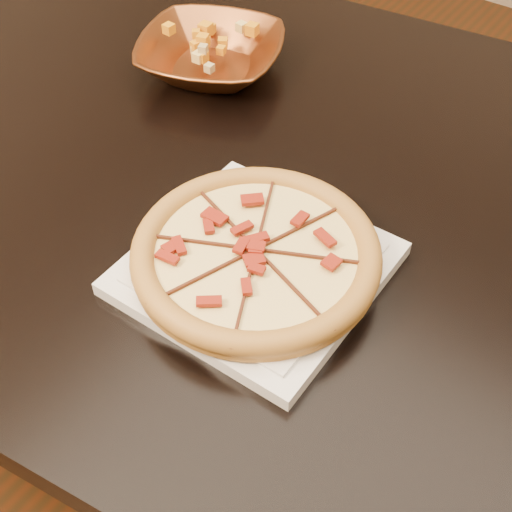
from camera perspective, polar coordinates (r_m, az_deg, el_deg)
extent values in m
cube|color=#3A1A0A|center=(1.58, 6.47, -14.27)|extent=(4.00, 4.00, 0.02)
cube|color=black|center=(0.98, 0.91, 5.96)|extent=(1.62, 1.14, 0.04)
cylinder|color=black|center=(1.81, -9.81, 11.92)|extent=(0.07, 0.07, 0.71)
cube|color=silver|center=(0.82, 0.00, -1.00)|extent=(0.27, 0.27, 0.02)
cube|color=silver|center=(0.82, 0.00, -0.48)|extent=(0.23, 0.23, 0.00)
cylinder|color=#AE7532|center=(0.81, 0.00, -0.10)|extent=(0.28, 0.28, 0.01)
torus|color=#AE7532|center=(0.80, 0.00, 0.29)|extent=(0.29, 0.29, 0.03)
cylinder|color=#E7DC8F|center=(0.81, 0.00, 0.24)|extent=(0.23, 0.23, 0.01)
cube|color=#3D190D|center=(0.80, 0.00, 0.49)|extent=(0.10, 0.27, 0.01)
cube|color=#3D190D|center=(0.80, 0.00, 0.49)|extent=(0.12, 0.26, 0.01)
cube|color=#3D190D|center=(0.80, 0.00, 0.49)|extent=(0.27, 0.10, 0.01)
cube|color=#3D190D|center=(0.80, 0.00, 0.49)|extent=(0.26, 0.12, 0.01)
cube|color=maroon|center=(0.79, 0.85, -0.24)|extent=(0.03, 0.02, 0.00)
cube|color=maroon|center=(0.78, 2.80, -0.79)|extent=(0.02, 0.01, 0.00)
cube|color=maroon|center=(0.79, 5.13, -0.37)|extent=(0.03, 0.02, 0.00)
cube|color=maroon|center=(0.80, 2.01, 0.76)|extent=(0.03, 0.03, 0.00)
cube|color=maroon|center=(0.82, 3.48, 1.80)|extent=(0.02, 0.03, 0.00)
cube|color=maroon|center=(0.84, 3.92, 3.44)|extent=(0.02, 0.03, 0.00)
cube|color=maroon|center=(0.82, 1.07, 2.28)|extent=(0.02, 0.03, 0.00)
cube|color=maroon|center=(0.84, 0.38, 3.69)|extent=(0.02, 0.03, 0.00)
cube|color=maroon|center=(0.86, -1.52, 4.76)|extent=(0.03, 0.03, 0.00)
cube|color=maroon|center=(0.83, -1.74, 2.44)|extent=(0.03, 0.02, 0.00)
cube|color=maroon|center=(0.83, -3.97, 2.65)|extent=(0.02, 0.01, 0.00)
cube|color=maroon|center=(0.80, -1.74, 0.98)|extent=(0.03, 0.02, 0.00)
cube|color=maroon|center=(0.80, -3.70, 0.41)|extent=(0.03, 0.03, 0.00)
cube|color=maroon|center=(0.78, -5.22, -1.10)|extent=(0.02, 0.03, 0.00)
cube|color=maroon|center=(0.78, -1.72, -0.60)|extent=(0.02, 0.03, 0.00)
cube|color=maroon|center=(0.76, -1.90, -2.28)|extent=(0.02, 0.03, 0.00)
cube|color=maroon|center=(0.74, -0.60, -4.13)|extent=(0.02, 0.03, 0.00)
cube|color=maroon|center=(0.77, 0.78, -1.49)|extent=(0.03, 0.03, 0.00)
imported|color=brown|center=(1.15, -3.63, 15.73)|extent=(0.29, 0.29, 0.05)
cube|color=tan|center=(1.13, -3.73, 17.51)|extent=(0.03, 0.03, 0.03)
cube|color=orange|center=(1.13, -2.97, 17.44)|extent=(0.03, 0.03, 0.03)
cube|color=#E8C665|center=(1.13, -2.17, 17.66)|extent=(0.03, 0.03, 0.03)
cube|color=tan|center=(1.15, -1.70, 18.12)|extent=(0.03, 0.03, 0.03)
cube|color=orange|center=(1.14, -3.47, 17.68)|extent=(0.03, 0.03, 0.03)
cube|color=#E8C665|center=(1.15, -3.41, 18.07)|extent=(0.03, 0.03, 0.03)
cube|color=tan|center=(1.16, -3.97, 18.41)|extent=(0.03, 0.03, 0.03)
cube|color=orange|center=(1.13, -3.77, 17.55)|extent=(0.03, 0.03, 0.03)
cube|color=#E8C665|center=(1.14, -4.41, 17.73)|extent=(0.03, 0.03, 0.03)
cube|color=tan|center=(1.14, -5.32, 17.65)|extent=(0.03, 0.03, 0.03)
cube|color=orange|center=(1.13, -6.17, 17.26)|extent=(0.03, 0.03, 0.03)
cube|color=#E8C665|center=(1.13, -4.18, 17.38)|extent=(0.03, 0.03, 0.03)
cube|color=tan|center=(1.11, -4.55, 16.99)|extent=(0.03, 0.03, 0.03)
cube|color=orange|center=(1.10, -4.30, 16.52)|extent=(0.03, 0.03, 0.03)
cube|color=#E8C665|center=(1.13, -3.71, 17.44)|extent=(0.03, 0.03, 0.03)
cube|color=tan|center=(1.12, -3.26, 17.14)|extent=(0.03, 0.03, 0.03)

